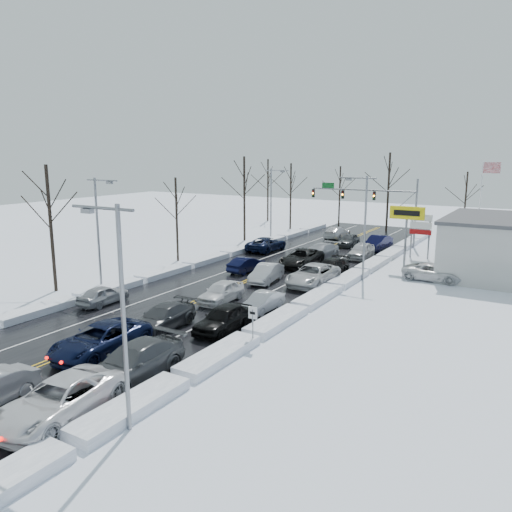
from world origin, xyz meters
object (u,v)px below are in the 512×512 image
Objects in this scene: flagpole at (482,198)px; oncoming_car_0 at (247,272)px; traffic_signal_mast at (374,199)px; tires_plus_sign at (407,217)px.

flagpole is 28.84m from oncoming_car_0.
flagpole reaches higher than traffic_signal_mast.
flagpole is 2.35× the size of oncoming_car_0.
traffic_signal_mast is 11.90m from flagpole.
tires_plus_sign is 0.60× the size of flagpole.
traffic_signal_mast reaches higher than oncoming_car_0.
traffic_signal_mast is 3.12× the size of oncoming_car_0.
tires_plus_sign is at bearing -108.44° from flagpole.
tires_plus_sign is 15.81m from oncoming_car_0.
tires_plus_sign reaches higher than oncoming_car_0.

